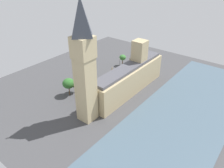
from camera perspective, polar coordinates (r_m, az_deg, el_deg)
name	(u,v)px	position (r m, az deg, el deg)	size (l,w,h in m)	color
ground_plane	(125,90)	(129.63, 3.49, -1.55)	(145.86, 145.86, 0.00)	#424244
river_thames	(185,113)	(116.50, 18.49, -7.25)	(42.58, 131.27, 0.25)	#475B6B
parliament_building	(130,77)	(125.25, 4.69, 1.81)	(11.51, 56.72, 28.09)	tan
clock_tower	(84,63)	(93.13, -7.32, 5.60)	(8.39, 8.39, 57.11)	tan
car_silver_far_end	(125,70)	(150.37, 3.36, 3.55)	(2.22, 4.49, 1.74)	#B7B7BC
car_blue_opposite_hall	(119,74)	(145.02, 1.84, 2.54)	(2.01, 4.40, 1.74)	navy
car_black_corner	(109,80)	(138.14, -0.68, 1.06)	(2.28, 4.23, 1.74)	black
car_dark_green_by_river_gate	(99,86)	(132.25, -3.43, -0.41)	(2.16, 4.35, 1.74)	#19472D
double_decker_bus_midblock	(90,93)	(122.36, -5.83, -2.29)	(3.68, 10.71, 4.75)	red
pedestrian_trailing	(111,90)	(127.81, -0.27, -1.59)	(0.60, 0.50, 1.67)	navy
pedestrian_near_tower	(123,83)	(135.21, 2.79, 0.25)	(0.64, 0.56, 1.56)	gray
plane_tree_under_trees	(123,57)	(157.36, 2.80, 6.94)	(4.69, 4.69, 8.28)	brown
plane_tree_kerbside	(87,74)	(131.65, -6.49, 2.58)	(7.09, 7.09, 10.53)	brown
plane_tree_leading	(74,84)	(125.86, -9.85, 0.10)	(5.04, 5.04, 8.07)	brown
plane_tree_slot_10	(68,83)	(123.21, -11.32, 0.14)	(6.71, 6.71, 10.43)	brown
street_lamp_slot_11	(120,61)	(156.19, 2.01, 6.01)	(0.56, 0.56, 6.11)	black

